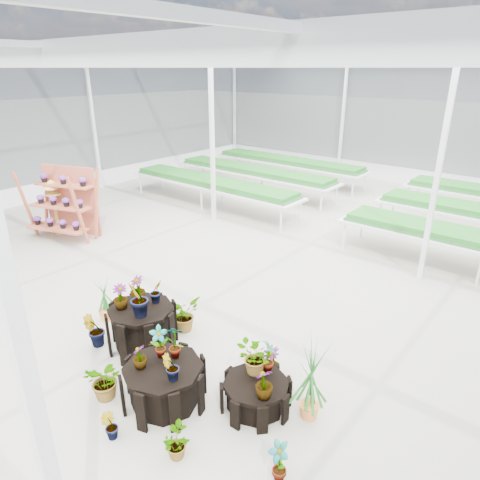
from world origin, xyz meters
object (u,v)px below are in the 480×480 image
Objects in this scene: plinth_tall at (143,328)px; shelf_rack at (62,204)px; plinth_low at (256,395)px; plinth_mid at (164,384)px; bird_table at (55,207)px.

plinth_tall is 5.74m from shelf_rack.
plinth_low is 7.85m from shelf_rack.
plinth_mid is 1.21× the size of plinth_low.
plinth_tall is 0.71× the size of bird_table.
plinth_tall reaches higher than plinth_mid.
shelf_rack is at bearing 16.18° from bird_table.
plinth_tall is at bearing 3.62° from bird_table.
bird_table is at bearing 163.09° from plinth_tall.
plinth_tall is at bearing -37.75° from shelf_rack.
plinth_tall is 0.57× the size of shelf_rack.
plinth_tall is at bearing -177.40° from plinth_low.
plinth_tall is 1.17× the size of plinth_low.
plinth_mid is at bearing 1.90° from bird_table.
bird_table is (-7.10, 2.39, 0.46)m from plinth_mid.
bird_table reaches higher than plinth_tall.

